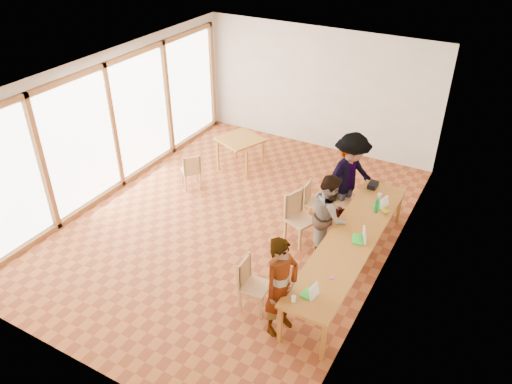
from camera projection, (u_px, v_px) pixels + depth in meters
ground at (235, 222)px, 10.00m from camera, size 8.00×8.00×0.00m
wall_back at (318, 89)px, 12.17m from camera, size 6.00×0.10×3.00m
wall_front at (66, 287)px, 6.24m from camera, size 6.00×0.10×3.00m
wall_right at (393, 199)px, 7.97m from camera, size 0.10×8.00×3.00m
window_wall at (112, 124)px, 10.43m from camera, size 0.10×8.00×3.00m
ceiling at (231, 76)px, 8.40m from camera, size 6.00×8.00×0.04m
communal_table at (351, 241)px, 8.34m from camera, size 0.80×4.00×0.75m
side_table at (240, 141)px, 11.60m from camera, size 0.90×0.90×0.75m
chair_near at (250, 279)px, 7.75m from camera, size 0.45×0.45×0.49m
chair_mid at (297, 212)px, 9.24m from camera, size 0.60×0.60×0.53m
chair_far at (311, 197)px, 9.88m from camera, size 0.39×0.39×0.43m
chair_empty at (341, 195)px, 9.87m from camera, size 0.47×0.47×0.47m
chair_spare at (191, 168)px, 10.85m from camera, size 0.55×0.55×0.44m
person_near at (281, 287)px, 7.20m from camera, size 0.58×0.71×1.67m
person_mid at (329, 216)px, 8.78m from camera, size 0.89×0.97×1.62m
person_far at (350, 178)px, 9.64m from camera, size 1.09×1.38×1.87m
laptop_near at (311, 293)px, 7.15m from camera, size 0.23×0.26×0.20m
laptop_mid at (361, 237)px, 8.24m from camera, size 0.30×0.32×0.23m
laptop_far at (382, 204)px, 9.10m from camera, size 0.26×0.28×0.20m
yellow_mug at (386, 211)px, 8.93m from camera, size 0.14×0.14×0.10m
green_bottle at (377, 206)px, 8.90m from camera, size 0.07×0.07×0.28m
clear_glass at (294, 299)px, 7.05m from camera, size 0.07×0.07×0.09m
condiment_cup at (380, 195)px, 9.41m from camera, size 0.08×0.08×0.06m
pink_phone at (333, 277)px, 7.49m from camera, size 0.05×0.10×0.01m
black_pouch at (373, 185)px, 9.69m from camera, size 0.16×0.26×0.09m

